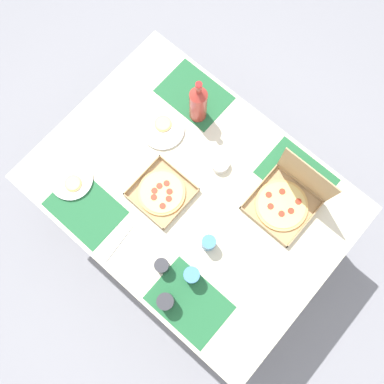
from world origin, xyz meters
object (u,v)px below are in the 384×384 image
(plate_near_right, at_px, (72,180))
(plate_far_left, at_px, (163,129))
(cup_red, at_px, (192,275))
(condiment_bowl, at_px, (220,164))
(cup_spare, at_px, (166,301))
(pizza_box_edge_far, at_px, (287,199))
(soda_bottle, at_px, (198,103))
(cup_clear_right, at_px, (162,266))
(cup_dark, at_px, (209,243))
(pizza_box_corner_right, at_px, (162,192))

(plate_near_right, bearing_deg, plate_far_left, 72.54)
(cup_red, height_order, condiment_bowl, cup_red)
(plate_far_left, bearing_deg, cup_spare, -46.75)
(pizza_box_edge_far, bearing_deg, soda_bottle, 173.83)
(cup_red, height_order, cup_clear_right, cup_red)
(plate_far_left, height_order, plate_near_right, same)
(soda_bottle, xyz_separation_m, condiment_bowl, (0.27, -0.14, -0.11))
(cup_clear_right, bearing_deg, cup_dark, 67.18)
(cup_clear_right, bearing_deg, pizza_box_edge_far, 69.23)
(cup_dark, distance_m, condiment_bowl, 0.41)
(cup_clear_right, bearing_deg, condiment_bowl, 102.19)
(plate_far_left, xyz_separation_m, cup_clear_right, (0.47, -0.52, 0.03))
(condiment_bowl, bearing_deg, cup_dark, -57.76)
(pizza_box_corner_right, xyz_separation_m, cup_red, (0.38, -0.21, 0.04))
(plate_near_right, relative_size, cup_red, 1.97)
(plate_far_left, height_order, soda_bottle, soda_bottle)
(pizza_box_edge_far, distance_m, cup_clear_right, 0.68)
(cup_dark, bearing_deg, soda_bottle, 135.21)
(soda_bottle, xyz_separation_m, cup_clear_right, (0.39, -0.71, -0.09))
(cup_red, bearing_deg, condiment_bowl, 116.65)
(cup_clear_right, xyz_separation_m, cup_dark, (0.09, 0.22, 0.01))
(cup_dark, bearing_deg, cup_spare, -85.36)
(pizza_box_corner_right, distance_m, cup_red, 0.44)
(pizza_box_corner_right, distance_m, condiment_bowl, 0.33)
(pizza_box_corner_right, relative_size, soda_bottle, 0.84)
(condiment_bowl, bearing_deg, plate_near_right, -132.53)
(cup_red, height_order, cup_spare, same)
(pizza_box_corner_right, relative_size, pizza_box_edge_far, 0.81)
(plate_far_left, relative_size, cup_clear_right, 2.52)
(pizza_box_edge_far, height_order, plate_far_left, pizza_box_edge_far)
(pizza_box_edge_far, height_order, cup_red, pizza_box_edge_far)
(cup_clear_right, distance_m, cup_spare, 0.16)
(pizza_box_corner_right, relative_size, plate_near_right, 1.25)
(pizza_box_corner_right, height_order, cup_red, cup_red)
(plate_far_left, bearing_deg, cup_clear_right, -47.95)
(pizza_box_corner_right, height_order, pizza_box_edge_far, pizza_box_edge_far)
(cup_dark, bearing_deg, plate_near_right, -163.97)
(pizza_box_corner_right, bearing_deg, cup_dark, -7.03)
(plate_near_right, relative_size, soda_bottle, 0.67)
(pizza_box_corner_right, bearing_deg, cup_clear_right, -47.18)
(plate_far_left, bearing_deg, soda_bottle, 66.30)
(cup_spare, bearing_deg, plate_near_right, 170.62)
(pizza_box_edge_far, xyz_separation_m, cup_spare, (-0.12, -0.74, 0.00))
(cup_dark, bearing_deg, plate_far_left, 152.25)
(plate_far_left, distance_m, soda_bottle, 0.24)
(cup_clear_right, height_order, cup_spare, cup_spare)
(pizza_box_corner_right, height_order, soda_bottle, soda_bottle)
(pizza_box_corner_right, xyz_separation_m, cup_dark, (0.34, -0.04, 0.04))
(soda_bottle, distance_m, cup_red, 0.84)
(pizza_box_edge_far, bearing_deg, cup_spare, -99.18)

